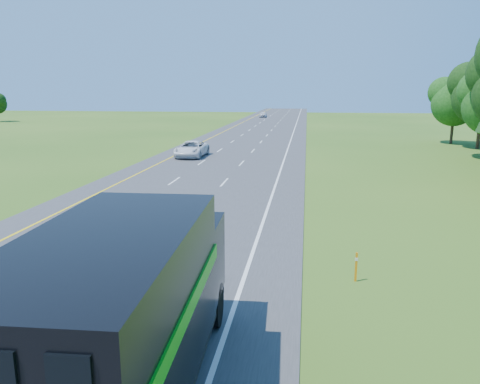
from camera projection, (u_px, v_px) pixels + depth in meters
The scene contains 6 objects.
road at pixel (227, 158), 45.02m from camera, with size 15.00×260.00×0.04m, color #38383A.
lane_markings at pixel (227, 158), 45.01m from camera, with size 11.15×260.00×0.01m.
horse_truck at pixel (126, 313), 9.11m from camera, with size 3.16×9.06×3.96m.
white_suv at pixel (192, 149), 45.86m from camera, with size 2.55×5.53×1.54m, color white.
far_car at pixel (263, 114), 113.77m from camera, with size 1.63×4.05×1.38m, color silver.
delineator at pixel (356, 266), 15.92m from camera, with size 0.09×0.05×1.04m.
Camera 1 is at (7.49, 5.93, 6.40)m, focal length 35.00 mm.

